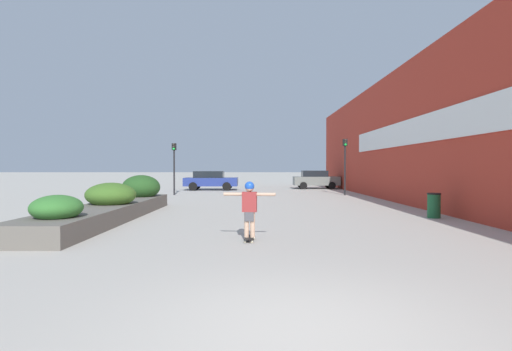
# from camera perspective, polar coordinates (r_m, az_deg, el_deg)

# --- Properties ---
(ground_plane) EXTENTS (300.00, 300.00, 0.00)m
(ground_plane) POSITION_cam_1_polar(r_m,az_deg,el_deg) (4.87, 6.54, -20.85)
(ground_plane) COLOR #ADA89E
(building_wall_right) EXTENTS (0.67, 44.49, 6.94)m
(building_wall_right) POSITION_cam_1_polar(r_m,az_deg,el_deg) (20.52, 21.81, 5.67)
(building_wall_right) COLOR #B23323
(building_wall_right) RESTS_ON ground_plane
(planter_box) EXTENTS (1.75, 10.46, 1.49)m
(planter_box) POSITION_cam_1_polar(r_m,az_deg,el_deg) (15.29, -19.53, -3.79)
(planter_box) COLOR #605B54
(planter_box) RESTS_ON ground_plane
(skateboard) EXTENTS (0.28, 0.71, 0.09)m
(skateboard) POSITION_cam_1_polar(r_m,az_deg,el_deg) (10.02, -0.86, -8.94)
(skateboard) COLOR black
(skateboard) RESTS_ON ground_plane
(skateboarder) EXTENTS (1.30, 0.24, 1.39)m
(skateboarder) POSITION_cam_1_polar(r_m,az_deg,el_deg) (9.90, -0.86, -4.02)
(skateboarder) COLOR tan
(skateboarder) RESTS_ON skateboard
(trash_bin) EXTENTS (0.47, 0.47, 0.90)m
(trash_bin) POSITION_cam_1_polar(r_m,az_deg,el_deg) (15.84, 24.15, -3.92)
(trash_bin) COLOR #1E5B33
(trash_bin) RESTS_ON ground_plane
(car_leftmost) EXTENTS (4.28, 2.04, 1.53)m
(car_leftmost) POSITION_cam_1_polar(r_m,az_deg,el_deg) (32.48, -6.43, -0.65)
(car_leftmost) COLOR navy
(car_leftmost) RESTS_ON ground_plane
(car_center_left) EXTENTS (3.85, 2.04, 1.48)m
(car_center_left) POSITION_cam_1_polar(r_m,az_deg,el_deg) (36.85, 26.15, -0.58)
(car_center_left) COLOR black
(car_center_left) RESTS_ON ground_plane
(car_center_right) EXTENTS (3.88, 1.92, 1.56)m
(car_center_right) POSITION_cam_1_polar(r_m,az_deg,el_deg) (34.72, 8.61, -0.54)
(car_center_right) COLOR slate
(car_center_right) RESTS_ON ground_plane
(traffic_light_left) EXTENTS (0.28, 0.30, 3.44)m
(traffic_light_left) POSITION_cam_1_polar(r_m,az_deg,el_deg) (27.04, -11.55, 2.23)
(traffic_light_left) COLOR black
(traffic_light_left) RESTS_ON ground_plane
(traffic_light_right) EXTENTS (0.28, 0.30, 3.70)m
(traffic_light_right) POSITION_cam_1_polar(r_m,az_deg,el_deg) (26.88, 12.68, 2.57)
(traffic_light_right) COLOR black
(traffic_light_right) RESTS_ON ground_plane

